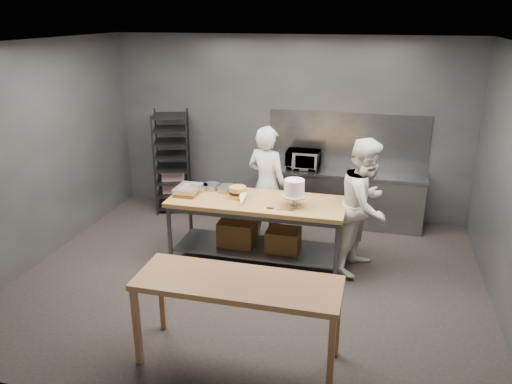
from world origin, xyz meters
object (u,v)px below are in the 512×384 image
chef_right (365,206)px  frosted_cake_stand (294,190)px  near_counter (238,288)px  speed_rack (172,162)px  work_table (257,223)px  layer_cake (238,192)px  microwave (303,159)px  chef_behind (267,185)px

chef_right → frosted_cake_stand: chef_right is taller
near_counter → speed_rack: 4.34m
work_table → speed_rack: (-1.91, 1.58, 0.28)m
work_table → frosted_cake_stand: size_ratio=6.52×
work_table → near_counter: size_ratio=1.20×
speed_rack → frosted_cake_stand: bearing=-34.8°
layer_cake → near_counter: bearing=-73.9°
frosted_cake_stand → microwave: bearing=95.3°
chef_right → frosted_cake_stand: 0.97m
microwave → frosted_cake_stand: bearing=-84.7°
work_table → near_counter: 2.17m
frosted_cake_stand → chef_behind: bearing=124.3°
work_table → microwave: 1.76m
near_counter → chef_behind: chef_behind is taller
speed_rack → microwave: (2.28, 0.08, 0.19)m
near_counter → chef_right: bearing=64.1°
layer_cake → chef_behind: bearing=69.5°
near_counter → microwave: size_ratio=3.69×
chef_right → speed_rack: bearing=87.1°
chef_right → frosted_cake_stand: bearing=126.3°
speed_rack → layer_cake: speed_rack is taller
near_counter → chef_right: chef_right is taller
frosted_cake_stand → work_table: bearing=166.8°
chef_right → layer_cake: bearing=114.7°
frosted_cake_stand → layer_cake: (-0.80, 0.13, -0.15)m
near_counter → frosted_cake_stand: bearing=84.5°
near_counter → chef_right: 2.51m
work_table → chef_right: (1.44, 0.13, 0.34)m
speed_rack → near_counter: bearing=-58.6°
speed_rack → layer_cake: bearing=-43.8°
work_table → speed_rack: speed_rack is taller
chef_right → layer_cake: chef_right is taller
chef_right → microwave: 1.87m
chef_behind → frosted_cake_stand: (0.55, -0.81, 0.26)m
microwave → layer_cake: bearing=-111.1°
work_table → chef_behind: 0.76m
work_table → chef_behind: size_ratio=1.34×
speed_rack → chef_right: size_ratio=0.96×
speed_rack → chef_right: chef_right is taller
near_counter → microwave: (0.03, 3.78, 0.24)m
work_table → layer_cake: 0.51m
layer_cake → chef_right: bearing=4.3°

